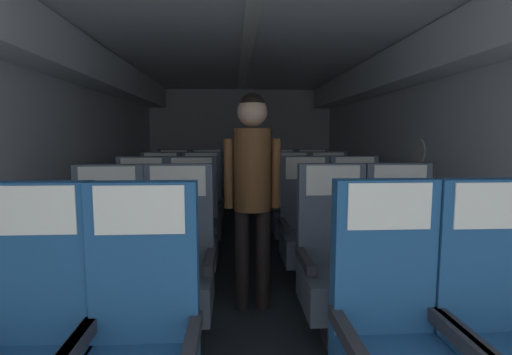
% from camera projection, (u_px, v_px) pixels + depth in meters
% --- Properties ---
extents(ground, '(3.84, 7.83, 0.02)m').
position_uv_depth(ground, '(248.00, 266.00, 3.93)').
color(ground, '#23282D').
extents(fuselage_shell, '(3.72, 7.48, 2.31)m').
position_uv_depth(fuselage_shell, '(247.00, 105.00, 4.02)').
color(fuselage_shell, silver).
rests_on(fuselage_shell, ground).
extents(seat_a_left_aisle, '(0.48, 0.51, 1.16)m').
position_uv_depth(seat_a_left_aisle, '(138.00, 355.00, 1.48)').
color(seat_a_left_aisle, '#38383D').
rests_on(seat_a_left_aisle, ground).
extents(seat_a_right_aisle, '(0.48, 0.51, 1.16)m').
position_uv_depth(seat_a_right_aisle, '(502.00, 342.00, 1.57)').
color(seat_a_right_aisle, '#38383D').
rests_on(seat_a_right_aisle, ground).
extents(seat_a_right_window, '(0.48, 0.51, 1.16)m').
position_uv_depth(seat_a_right_window, '(394.00, 344.00, 1.55)').
color(seat_a_right_window, '#38383D').
rests_on(seat_a_right_window, ground).
extents(seat_b_left_window, '(0.48, 0.51, 1.16)m').
position_uv_depth(seat_b_left_window, '(106.00, 271.00, 2.39)').
color(seat_b_left_window, '#38383D').
rests_on(seat_b_left_window, ground).
extents(seat_b_left_aisle, '(0.48, 0.51, 1.16)m').
position_uv_depth(seat_b_left_aisle, '(178.00, 269.00, 2.43)').
color(seat_b_left_aisle, '#38383D').
rests_on(seat_b_left_aisle, ground).
extents(seat_b_right_aisle, '(0.48, 0.51, 1.16)m').
position_uv_depth(seat_b_right_aisle, '(403.00, 265.00, 2.50)').
color(seat_b_right_aisle, '#38383D').
rests_on(seat_b_right_aisle, ground).
extents(seat_b_right_window, '(0.48, 0.51, 1.16)m').
position_uv_depth(seat_b_right_window, '(335.00, 267.00, 2.47)').
color(seat_b_right_window, '#38383D').
rests_on(seat_b_right_window, ground).
extents(seat_c_left_window, '(0.48, 0.51, 1.16)m').
position_uv_depth(seat_c_left_window, '(141.00, 233.00, 3.32)').
color(seat_c_left_window, '#38383D').
rests_on(seat_c_left_window, ground).
extents(seat_c_left_aisle, '(0.48, 0.51, 1.16)m').
position_uv_depth(seat_c_left_aisle, '(192.00, 233.00, 3.34)').
color(seat_c_left_aisle, '#38383D').
rests_on(seat_c_left_aisle, ground).
extents(seat_c_right_aisle, '(0.48, 0.51, 1.16)m').
position_uv_depth(seat_c_right_aisle, '(356.00, 230.00, 3.44)').
color(seat_c_right_aisle, '#38383D').
rests_on(seat_c_right_aisle, ground).
extents(seat_c_right_window, '(0.48, 0.51, 1.16)m').
position_uv_depth(seat_c_right_window, '(306.00, 231.00, 3.41)').
color(seat_c_right_window, '#38383D').
rests_on(seat_c_right_window, ground).
extents(seat_d_left_window, '(0.48, 0.51, 1.16)m').
position_uv_depth(seat_d_left_window, '(160.00, 212.00, 4.23)').
color(seat_d_left_window, '#38383D').
rests_on(seat_d_left_window, ground).
extents(seat_d_left_aisle, '(0.48, 0.51, 1.16)m').
position_uv_depth(seat_d_left_aisle, '(201.00, 212.00, 4.27)').
color(seat_d_left_aisle, '#38383D').
rests_on(seat_d_left_aisle, ground).
extents(seat_d_right_aisle, '(0.48, 0.51, 1.16)m').
position_uv_depth(seat_d_right_aisle, '(329.00, 210.00, 4.36)').
color(seat_d_right_aisle, '#38383D').
rests_on(seat_d_right_aisle, ground).
extents(seat_d_right_window, '(0.48, 0.51, 1.16)m').
position_uv_depth(seat_d_right_window, '(292.00, 211.00, 4.32)').
color(seat_d_right_window, '#38383D').
rests_on(seat_d_right_window, ground).
extents(seat_e_left_window, '(0.48, 0.51, 1.16)m').
position_uv_depth(seat_e_left_window, '(174.00, 198.00, 5.17)').
color(seat_e_left_window, '#38383D').
rests_on(seat_e_left_window, ground).
extents(seat_e_left_aisle, '(0.48, 0.51, 1.16)m').
position_uv_depth(seat_e_left_aisle, '(207.00, 198.00, 5.19)').
color(seat_e_left_aisle, '#38383D').
rests_on(seat_e_left_aisle, ground).
extents(seat_e_right_aisle, '(0.48, 0.51, 1.16)m').
position_uv_depth(seat_e_right_aisle, '(313.00, 197.00, 5.28)').
color(seat_e_right_aisle, '#38383D').
rests_on(seat_e_right_aisle, ground).
extents(seat_e_right_window, '(0.48, 0.51, 1.16)m').
position_uv_depth(seat_e_right_window, '(281.00, 197.00, 5.28)').
color(seat_e_right_window, '#38383D').
rests_on(seat_e_right_window, ground).
extents(flight_attendant, '(0.43, 0.28, 1.66)m').
position_uv_depth(flight_attendant, '(252.00, 178.00, 2.83)').
color(flight_attendant, black).
rests_on(flight_attendant, ground).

